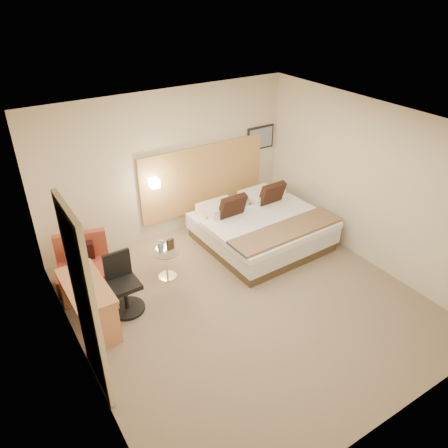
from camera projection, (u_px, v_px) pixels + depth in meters
floor at (247, 302)px, 6.64m from camera, size 4.80×5.00×0.02m
ceiling at (252, 128)px, 5.28m from camera, size 4.80×5.00×0.02m
wall_back at (168, 165)px, 7.79m from camera, size 4.80×0.02×2.70m
wall_front at (402, 338)px, 4.13m from camera, size 4.80×0.02×2.70m
wall_left at (72, 284)px, 4.84m from camera, size 0.02×5.00×2.70m
wall_right at (370, 185)px, 7.08m from camera, size 0.02×5.00×2.70m
headboard_panel at (204, 178)px, 8.29m from camera, size 2.60×0.04×1.30m
art_frame at (260, 138)px, 8.63m from camera, size 0.62×0.03×0.47m
art_canvas at (261, 138)px, 8.62m from camera, size 0.54×0.01×0.39m
lamp_arm at (153, 182)px, 7.66m from camera, size 0.02×0.12×0.02m
lamp_shade at (155, 183)px, 7.62m from camera, size 0.15×0.15×0.15m
curtain at (85, 304)px, 4.75m from camera, size 0.06×0.90×2.42m
bottle_a at (160, 248)px, 6.86m from camera, size 0.06×0.06×0.18m
bottle_b at (162, 245)px, 6.94m from camera, size 0.06×0.06×0.18m
menu_folder at (170, 244)px, 6.95m from camera, size 0.12×0.06×0.20m
bed at (261, 228)px, 7.91m from camera, size 2.11×2.05×1.00m
lounge_chair at (84, 267)px, 6.84m from camera, size 0.95×0.88×0.84m
side_table at (167, 263)px, 7.05m from camera, size 0.51×0.51×0.49m
desk at (88, 293)px, 5.93m from camera, size 0.54×1.16×0.72m
desk_chair at (124, 288)px, 6.33m from camera, size 0.53×0.53×0.91m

